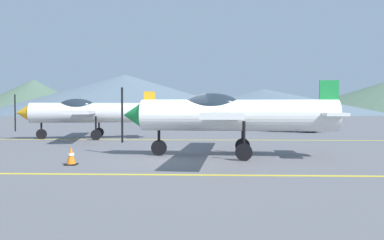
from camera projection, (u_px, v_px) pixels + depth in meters
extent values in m
plane|color=slate|center=(172.00, 157.00, 14.80)|extent=(400.00, 400.00, 0.00)
cube|color=yellow|center=(158.00, 175.00, 10.75)|extent=(80.00, 0.16, 0.01)
cube|color=yellow|center=(185.00, 140.00, 22.60)|extent=(80.00, 0.16, 0.01)
cylinder|color=white|center=(238.00, 115.00, 14.79)|extent=(7.35, 1.67, 1.18)
cone|color=#1E8C3F|center=(133.00, 115.00, 15.23)|extent=(0.82, 1.05, 1.00)
cube|color=black|center=(122.00, 115.00, 15.28)|extent=(0.05, 0.13, 2.14)
ellipsoid|color=#1E2833|center=(212.00, 106.00, 14.88)|extent=(2.20, 1.11, 0.96)
cube|color=white|center=(226.00, 114.00, 14.83)|extent=(1.82, 9.49, 0.17)
cube|color=white|center=(329.00, 114.00, 14.42)|extent=(0.94, 2.83, 0.11)
cube|color=#1E8C3F|center=(329.00, 98.00, 14.41)|extent=(0.68, 0.17, 1.29)
cylinder|color=black|center=(159.00, 134.00, 15.14)|extent=(0.11, 0.11, 1.08)
cylinder|color=black|center=(159.00, 148.00, 15.16)|extent=(0.61, 0.17, 0.60)
cylinder|color=black|center=(243.00, 132.00, 15.96)|extent=(0.11, 0.11, 1.08)
cylinder|color=black|center=(243.00, 146.00, 15.97)|extent=(0.61, 0.17, 0.60)
cylinder|color=black|center=(244.00, 137.00, 13.62)|extent=(0.11, 0.11, 1.08)
cylinder|color=black|center=(244.00, 152.00, 13.63)|extent=(0.61, 0.17, 0.60)
cylinder|color=silver|center=(94.00, 113.00, 23.56)|extent=(7.37, 2.61, 1.18)
cone|color=#F2A519|center=(23.00, 113.00, 22.93)|extent=(0.93, 1.13, 1.00)
cube|color=black|center=(15.00, 113.00, 22.86)|extent=(0.07, 0.13, 2.14)
ellipsoid|color=#1E2833|center=(77.00, 107.00, 23.40)|extent=(2.29, 1.37, 0.96)
cube|color=silver|center=(86.00, 112.00, 23.49)|extent=(3.04, 9.47, 0.17)
cube|color=silver|center=(149.00, 112.00, 24.09)|extent=(1.29, 2.88, 0.11)
cube|color=#F2A519|center=(149.00, 102.00, 24.07)|extent=(0.69, 0.26, 1.29)
cylinder|color=black|center=(41.00, 125.00, 23.11)|extent=(0.11, 0.11, 1.08)
cylinder|color=black|center=(41.00, 134.00, 23.12)|extent=(0.61, 0.25, 0.60)
cylinder|color=black|center=(99.00, 124.00, 24.78)|extent=(0.11, 0.11, 1.08)
cylinder|color=black|center=(99.00, 132.00, 24.80)|extent=(0.61, 0.25, 0.60)
cylinder|color=black|center=(96.00, 125.00, 22.45)|extent=(0.11, 0.11, 1.08)
cylinder|color=black|center=(96.00, 135.00, 22.47)|extent=(0.61, 0.25, 0.60)
cube|color=#3372BF|center=(293.00, 123.00, 30.52)|extent=(4.63, 3.68, 0.75)
cube|color=black|center=(291.00, 114.00, 30.58)|extent=(2.88, 2.56, 0.55)
cylinder|color=black|center=(308.00, 129.00, 29.02)|extent=(0.67, 0.51, 0.64)
cylinder|color=black|center=(314.00, 128.00, 30.55)|extent=(0.67, 0.51, 0.64)
cylinder|color=black|center=(271.00, 128.00, 30.51)|extent=(0.67, 0.51, 0.64)
cylinder|color=black|center=(279.00, 127.00, 32.04)|extent=(0.67, 0.51, 0.64)
cube|color=black|center=(71.00, 164.00, 12.62)|extent=(0.36, 0.36, 0.04)
cone|color=orange|center=(71.00, 155.00, 12.62)|extent=(0.29, 0.29, 0.55)
cylinder|color=white|center=(71.00, 154.00, 12.61)|extent=(0.20, 0.20, 0.08)
cone|color=#4C6651|center=(34.00, 96.00, 155.12)|extent=(51.26, 51.26, 13.08)
cone|color=slate|center=(125.00, 94.00, 127.06)|extent=(85.83, 85.83, 12.67)
cone|color=slate|center=(263.00, 101.00, 126.58)|extent=(75.20, 75.20, 8.04)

